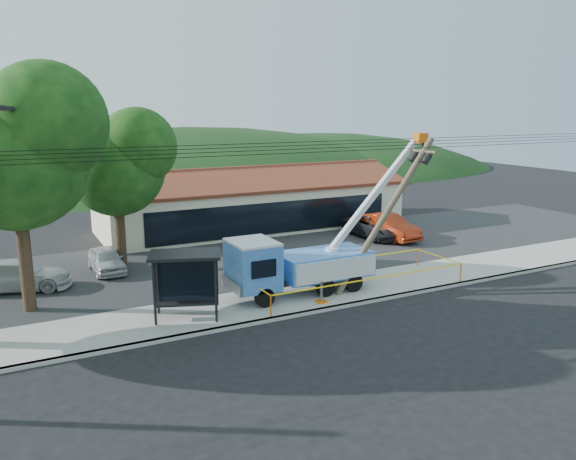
# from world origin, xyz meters

# --- Properties ---
(ground) EXTENTS (120.00, 120.00, 0.00)m
(ground) POSITION_xyz_m (0.00, 0.00, 0.00)
(ground) COLOR black
(ground) RESTS_ON ground
(curb) EXTENTS (60.00, 0.25, 0.15)m
(curb) POSITION_xyz_m (0.00, 2.10, 0.07)
(curb) COLOR #9A9790
(curb) RESTS_ON ground
(sidewalk) EXTENTS (60.00, 4.00, 0.15)m
(sidewalk) POSITION_xyz_m (0.00, 4.00, 0.07)
(sidewalk) COLOR #9A9790
(sidewalk) RESTS_ON ground
(parking_lot) EXTENTS (60.00, 12.00, 0.10)m
(parking_lot) POSITION_xyz_m (0.00, 12.00, 0.05)
(parking_lot) COLOR #28282B
(parking_lot) RESTS_ON ground
(strip_mall) EXTENTS (22.50, 8.53, 4.67)m
(strip_mall) POSITION_xyz_m (4.00, 19.98, 1.88)
(strip_mall) COLOR beige
(strip_mall) RESTS_ON ground
(tree_west_near) EXTENTS (7.56, 6.72, 10.80)m
(tree_west_near) POSITION_xyz_m (-12.00, 8.00, 7.52)
(tree_west_near) COLOR #332316
(tree_west_near) RESTS_ON ground
(tree_lot) EXTENTS (6.30, 5.60, 8.94)m
(tree_lot) POSITION_xyz_m (-7.00, 13.00, 6.21)
(tree_lot) COLOR #332316
(tree_lot) RESTS_ON ground
(hill_center) EXTENTS (89.60, 64.00, 32.00)m
(hill_center) POSITION_xyz_m (10.00, 55.00, 0.00)
(hill_center) COLOR black
(hill_center) RESTS_ON ground
(hill_east) EXTENTS (72.80, 52.00, 26.00)m
(hill_east) POSITION_xyz_m (30.00, 55.00, 0.00)
(hill_east) COLOR black
(hill_east) RESTS_ON ground
(utility_truck) EXTENTS (10.70, 3.81, 7.48)m
(utility_truck) POSITION_xyz_m (-0.46, 4.48, 1.65)
(utility_truck) COLOR black
(utility_truck) RESTS_ON ground
(leaning_pole) EXTENTS (5.56, 1.75, 7.42)m
(leaning_pole) POSITION_xyz_m (4.16, 3.46, 4.15)
(leaning_pole) COLOR brown
(leaning_pole) RESTS_ON ground
(bus_shelter) EXTENTS (3.36, 2.68, 2.82)m
(bus_shelter) POSITION_xyz_m (-6.08, 3.93, 2.24)
(bus_shelter) COLOR black
(bus_shelter) RESTS_ON ground
(caution_tape) EXTENTS (10.85, 3.41, 0.99)m
(caution_tape) POSITION_xyz_m (2.47, 3.92, 0.88)
(caution_tape) COLOR orange
(caution_tape) RESTS_ON ground
(car_silver) EXTENTS (1.67, 3.96, 1.34)m
(car_silver) POSITION_xyz_m (-7.90, 12.61, 0.00)
(car_silver) COLOR silver
(car_silver) RESTS_ON ground
(car_red) EXTENTS (2.23, 5.23, 1.68)m
(car_red) POSITION_xyz_m (10.59, 11.96, 0.00)
(car_red) COLOR #9D290F
(car_red) RESTS_ON ground
(car_white) EXTENTS (5.48, 3.43, 1.48)m
(car_white) POSITION_xyz_m (-12.36, 11.36, 0.00)
(car_white) COLOR silver
(car_white) RESTS_ON ground
(car_dark) EXTENTS (2.55, 5.37, 1.48)m
(car_dark) POSITION_xyz_m (10.08, 12.77, 0.00)
(car_dark) COLOR #222227
(car_dark) RESTS_ON ground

